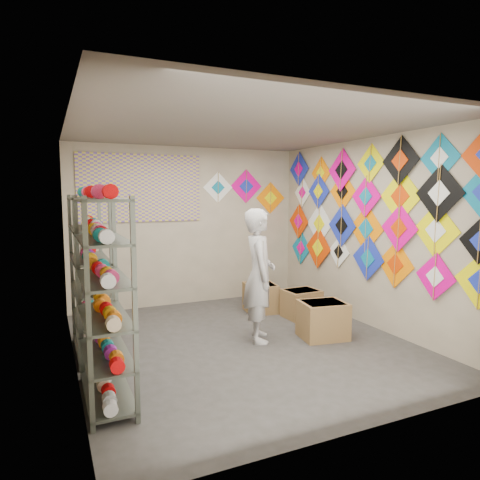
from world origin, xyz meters
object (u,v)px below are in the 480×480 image
shelf_rack_back (91,275)px  carton_a (323,320)px  carton_c (261,298)px  carton_b (301,304)px  shopkeeper (259,275)px  shelf_rack_front (104,300)px

shelf_rack_back → carton_a: size_ratio=3.26×
carton_a → carton_c: bearing=106.0°
carton_a → carton_b: carton_a is taller
carton_a → carton_b: 0.96m
shopkeeper → carton_a: shopkeeper is taller
shelf_rack_back → carton_c: shelf_rack_back is taller
shopkeeper → shelf_rack_front: bearing=133.2°
shelf_rack_front → carton_a: (2.84, 0.60, -0.71)m
carton_a → carton_c: size_ratio=1.11×
carton_b → shelf_rack_back: bearing=-177.9°
shelf_rack_back → shopkeeper: bearing=-11.7°
carton_a → shelf_rack_front: bearing=-158.7°
carton_c → shelf_rack_front: bearing=-132.9°
shelf_rack_back → shopkeeper: (2.03, -0.42, -0.09)m
shelf_rack_front → shopkeeper: 2.21m
shelf_rack_front → shelf_rack_back: (0.00, 1.30, 0.00)m
carton_b → carton_c: 0.70m
shopkeeper → carton_a: size_ratio=2.96×
shelf_rack_back → carton_a: bearing=-13.9°
shopkeeper → carton_b: (1.06, 0.64, -0.65)m
shopkeeper → carton_c: 1.49m
shelf_rack_back → shopkeeper: shelf_rack_back is taller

